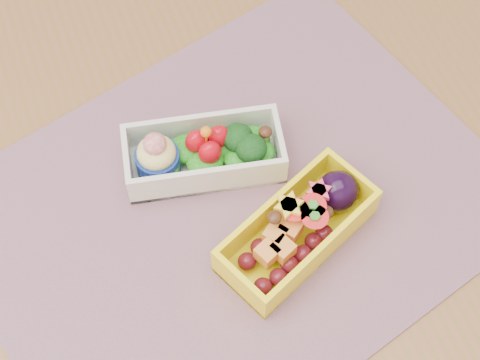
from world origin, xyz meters
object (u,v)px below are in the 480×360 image
object	(u,v)px
placemat	(234,207)
bento_white	(203,153)
table	(188,245)
bento_yellow	(300,228)

from	to	relation	value
placemat	bento_white	world-z (taller)	bento_white
placemat	bento_white	xyz separation A→B (m)	(-0.01, 0.05, 0.02)
table	placemat	world-z (taller)	placemat
table	placemat	size ratio (longest dim) A/B	2.48
bento_white	bento_yellow	size ratio (longest dim) A/B	0.97
placemat	bento_yellow	xyz separation A→B (m)	(0.04, -0.05, 0.02)
bento_white	bento_yellow	bearing A→B (deg)	-50.65
bento_white	bento_yellow	xyz separation A→B (m)	(0.06, -0.11, 0.00)
bento_yellow	placemat	bearing A→B (deg)	105.92
table	bento_yellow	bearing A→B (deg)	-39.80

